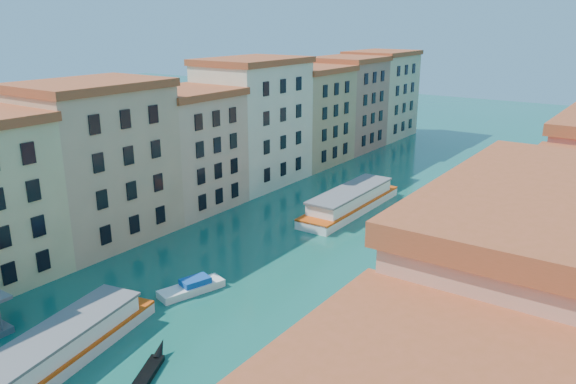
# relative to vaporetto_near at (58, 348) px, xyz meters

# --- Properties ---
(left_bank_palazzos) EXTENTS (12.80, 128.40, 21.00)m
(left_bank_palazzos) POSITION_rel_vaporetto_near_xyz_m (-20.00, 45.14, 8.38)
(left_bank_palazzos) COLOR beige
(left_bank_palazzos) RESTS_ON ground
(quay) EXTENTS (4.00, 140.00, 1.00)m
(quay) POSITION_rel_vaporetto_near_xyz_m (28.00, 45.46, -0.83)
(quay) COLOR gray
(quay) RESTS_ON ground
(vaporetto_near) EXTENTS (8.44, 20.30, 2.94)m
(vaporetto_near) POSITION_rel_vaporetto_near_xyz_m (0.00, 0.00, 0.00)
(vaporetto_near) COLOR silver
(vaporetto_near) RESTS_ON ground
(vaporetto_far) EXTENTS (5.10, 22.04, 3.28)m
(vaporetto_far) POSITION_rel_vaporetto_near_xyz_m (1.07, 47.34, 0.15)
(vaporetto_far) COLOR white
(vaporetto_far) RESTS_ON ground
(gondola_far) EXTENTS (5.26, 10.60, 1.59)m
(gondola_far) POSITION_rel_vaporetto_near_xyz_m (17.74, 45.82, -1.00)
(gondola_far) COLOR black
(gondola_far) RESTS_ON ground
(motorboat_mid) EXTENTS (4.09, 7.23, 1.43)m
(motorboat_mid) POSITION_rel_vaporetto_near_xyz_m (0.14, 15.31, -0.77)
(motorboat_mid) COLOR silver
(motorboat_mid) RESTS_ON ground
(motorboat_far) EXTENTS (5.11, 7.97, 1.58)m
(motorboat_far) POSITION_rel_vaporetto_near_xyz_m (11.57, 63.69, -0.71)
(motorboat_far) COLOR white
(motorboat_far) RESTS_ON ground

